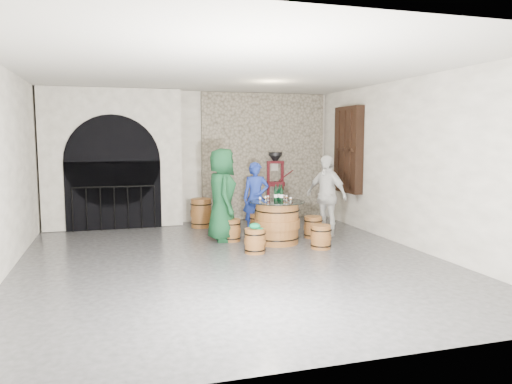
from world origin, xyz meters
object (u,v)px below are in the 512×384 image
object	(u,v)px
barrel_stool_right	(313,227)
person_green	(222,195)
barrel_stool_far	(258,224)
barrel_stool_near_left	(255,241)
barrel_table	(277,222)
corking_press	(275,181)
barrel_stool_near_right	(321,237)
wine_bottle_right	(280,194)
person_white	(326,196)
wine_bottle_center	(281,194)
wine_bottle_left	(276,194)
barrel_stool_left	(231,230)
side_barrel	(201,213)
person_blue	(256,198)

from	to	relation	value
barrel_stool_right	person_green	world-z (taller)	person_green
barrel_stool_far	barrel_stool_near_left	distance (m)	1.70
barrel_table	barrel_stool_near_left	distance (m)	0.96
barrel_stool_far	barrel_stool_near_left	world-z (taller)	same
barrel_stool_near_left	corking_press	distance (m)	3.65
barrel_stool_near_right	wine_bottle_right	bearing A→B (deg)	124.79
barrel_stool_right	corking_press	xyz separation A→B (m)	(-0.07, 2.28, 0.78)
barrel_stool_right	barrel_stool_near_left	xyz separation A→B (m)	(-1.55, -0.96, 0.00)
person_white	wine_bottle_center	bearing A→B (deg)	-99.28
barrel_stool_right	wine_bottle_center	bearing A→B (deg)	-160.50
barrel_stool_near_left	wine_bottle_right	size ratio (longest dim) A/B	1.39
wine_bottle_left	wine_bottle_right	world-z (taller)	same
barrel_table	wine_bottle_right	bearing A→B (deg)	51.28
barrel_stool_far	person_green	distance (m)	1.20
barrel_stool_far	person_white	size ratio (longest dim) A/B	0.26
barrel_stool_far	corking_press	size ratio (longest dim) A/B	0.26
barrel_stool_left	person_white	world-z (taller)	person_white
barrel_stool_left	side_barrel	bearing A→B (deg)	100.76
barrel_table	barrel_stool_left	size ratio (longest dim) A/B	2.42
wine_bottle_right	side_barrel	size ratio (longest dim) A/B	0.48
barrel_stool_far	side_barrel	xyz separation A→B (m)	(-1.04, 1.19, 0.11)
person_blue	wine_bottle_center	distance (m)	1.12
wine_bottle_center	person_white	bearing A→B (deg)	19.00
barrel_stool_far	barrel_stool_right	bearing A→B (deg)	-32.95
wine_bottle_left	wine_bottle_center	bearing A→B (deg)	-28.90
barrel_stool_far	corking_press	world-z (taller)	corking_press
person_green	barrel_stool_far	bearing A→B (deg)	-61.78
barrel_table	person_blue	size ratio (longest dim) A/B	0.70
person_white	barrel_stool_right	bearing A→B (deg)	-100.48
barrel_stool_near_right	barrel_stool_near_left	bearing A→B (deg)	179.28
wine_bottle_left	side_barrel	distance (m)	2.44
person_blue	wine_bottle_left	world-z (taller)	person_blue
wine_bottle_right	barrel_stool_near_right	bearing A→B (deg)	-55.21
barrel_stool_far	wine_bottle_left	distance (m)	1.16
barrel_stool_near_left	side_barrel	xyz separation A→B (m)	(-0.49, 2.80, 0.11)
person_blue	wine_bottle_right	world-z (taller)	person_blue
person_green	side_barrel	world-z (taller)	person_green
barrel_stool_left	barrel_stool_near_left	size ratio (longest dim) A/B	1.00
person_green	corking_press	size ratio (longest dim) A/B	1.09
barrel_stool_far	wine_bottle_left	bearing A→B (deg)	-83.84
barrel_table	person_white	size ratio (longest dim) A/B	0.63
barrel_stool_left	wine_bottle_right	xyz separation A→B (m)	(0.91, -0.34, 0.75)
barrel_stool_near_right	wine_bottle_right	size ratio (longest dim) A/B	1.39
barrel_stool_far	wine_bottle_left	world-z (taller)	wine_bottle_left
wine_bottle_right	corking_press	world-z (taller)	corking_press
barrel_stool_right	barrel_table	bearing A→B (deg)	-162.20
barrel_stool_right	side_barrel	size ratio (longest dim) A/B	0.67
barrel_stool_near_right	wine_bottle_center	xyz separation A→B (m)	(-0.55, 0.69, 0.75)
barrel_stool_far	side_barrel	bearing A→B (deg)	131.17
barrel_table	person_white	xyz separation A→B (m)	(1.23, 0.40, 0.44)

